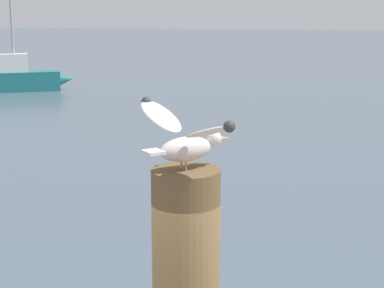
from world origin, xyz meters
TOP-DOWN VIEW (x-y plane):
  - mooring_post at (0.03, -0.58)m, footprint 0.28×0.28m
  - seagull at (0.03, -0.58)m, footprint 0.49×0.61m
  - boat_teal at (-7.73, 19.43)m, footprint 3.18×1.63m

SIDE VIEW (x-z plane):
  - boat_teal at x=-7.73m, z-range -1.10..1.99m
  - mooring_post at x=0.03m, z-range 1.80..2.64m
  - seagull at x=0.03m, z-range 2.64..2.90m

